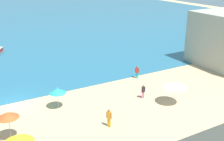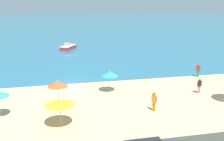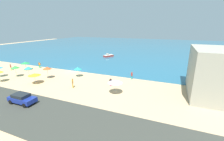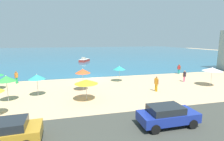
% 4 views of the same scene
% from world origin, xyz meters
% --- Properties ---
extents(ground_plane, '(160.00, 160.00, 0.00)m').
position_xyz_m(ground_plane, '(0.00, 0.00, 0.00)').
color(ground_plane, tan).
extents(sea, '(150.00, 110.00, 0.05)m').
position_xyz_m(sea, '(0.00, 55.00, 0.03)').
color(sea, '#276685').
rests_on(sea, ground_plane).
extents(coastal_road, '(80.00, 8.00, 0.06)m').
position_xyz_m(coastal_road, '(0.00, -18.00, 0.03)').
color(coastal_road, '#3B3D36').
rests_on(coastal_road, ground_plane).
extents(beach_umbrella_0, '(1.75, 1.75, 2.29)m').
position_xyz_m(beach_umbrella_0, '(3.66, -3.46, 1.96)').
color(beach_umbrella_0, '#B2B2B7').
rests_on(beach_umbrella_0, ground_plane).
extents(beach_umbrella_1, '(2.28, 2.28, 2.17)m').
position_xyz_m(beach_umbrella_1, '(-1.67, -10.24, 1.89)').
color(beach_umbrella_1, '#B2B2B7').
rests_on(beach_umbrella_1, ground_plane).
extents(beach_umbrella_2, '(2.39, 2.39, 2.46)m').
position_xyz_m(beach_umbrella_2, '(14.56, -8.60, 2.17)').
color(beach_umbrella_2, '#B2B2B7').
rests_on(beach_umbrella_2, ground_plane).
extents(beach_umbrella_4, '(1.73, 1.73, 2.61)m').
position_xyz_m(beach_umbrella_4, '(-9.07, -8.76, 2.27)').
color(beach_umbrella_4, '#B2B2B7').
rests_on(beach_umbrella_4, ground_plane).
extents(beach_umbrella_7, '(1.72, 1.72, 2.38)m').
position_xyz_m(beach_umbrella_7, '(-6.56, -7.58, 2.06)').
color(beach_umbrella_7, '#B2B2B7').
rests_on(beach_umbrella_7, ground_plane).
extents(beach_umbrella_8, '(1.77, 1.77, 2.67)m').
position_xyz_m(beach_umbrella_8, '(-1.72, -6.88, 2.34)').
color(beach_umbrella_8, '#B2B2B7').
rests_on(beach_umbrella_8, ground_plane).
extents(bather_0, '(0.37, 0.50, 1.80)m').
position_xyz_m(bather_0, '(6.45, -9.17, 1.01)').
color(bather_0, orange).
rests_on(bather_0, ground_plane).
extents(bather_1, '(0.40, 0.47, 1.72)m').
position_xyz_m(bather_1, '(15.30, -0.67, 0.96)').
color(bather_1, teal).
rests_on(bather_1, ground_plane).
extents(bather_2, '(0.57, 0.25, 1.61)m').
position_xyz_m(bather_2, '(12.60, -5.86, 0.90)').
color(bather_2, pink).
rests_on(bather_2, ground_plane).
extents(bather_4, '(0.38, 0.49, 1.72)m').
position_xyz_m(bather_4, '(-10.24, -1.23, 0.96)').
color(bather_4, green).
rests_on(bather_4, ground_plane).
extents(parked_car_0, '(4.07, 1.92, 1.43)m').
position_xyz_m(parked_car_0, '(3.19, -16.84, 0.82)').
color(parked_car_0, navy).
rests_on(parked_car_0, coastal_road).
extents(skiff_nearshore, '(3.26, 4.17, 1.23)m').
position_xyz_m(skiff_nearshore, '(0.82, 20.15, 0.44)').
color(skiff_nearshore, '#B3352C').
rests_on(skiff_nearshore, sea).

